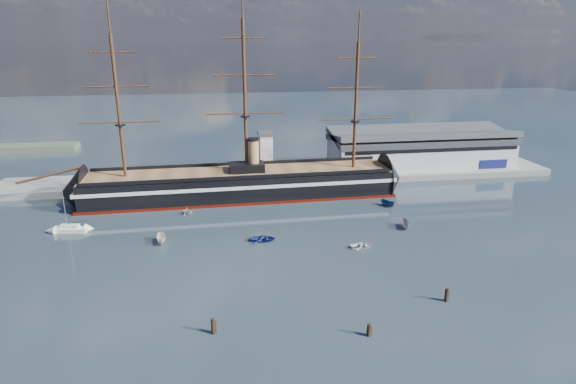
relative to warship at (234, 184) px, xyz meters
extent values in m
plane|color=#20313B|center=(7.86, -20.00, -4.04)|extent=(600.00, 600.00, 0.00)
cube|color=slate|center=(17.86, 16.00, -4.04)|extent=(180.00, 18.00, 2.00)
cube|color=#B7BABC|center=(65.86, 20.00, 2.96)|extent=(62.00, 20.00, 10.00)
cube|color=#3F4247|center=(65.86, 20.00, 8.56)|extent=(63.00, 21.00, 2.00)
cube|color=silver|center=(10.86, 13.00, 4.96)|extent=(4.00, 4.00, 14.00)
cube|color=#3F4247|center=(10.86, 13.00, 12.46)|extent=(5.00, 5.00, 1.00)
cube|color=black|center=(1.73, 0.00, -0.04)|extent=(88.30, 17.75, 7.00)
cube|color=silver|center=(1.73, 0.00, 1.16)|extent=(90.31, 18.03, 1.00)
cube|color=#480D05|center=(1.73, 0.00, -3.69)|extent=(90.31, 17.99, 0.90)
cone|color=black|center=(-44.77, 0.00, -0.34)|extent=(14.31, 15.96, 15.68)
cone|color=black|center=(48.23, 0.00, -0.34)|extent=(11.31, 15.90, 15.68)
cube|color=brown|center=(1.73, 0.00, 3.56)|extent=(88.28, 16.47, 0.40)
cube|color=black|center=(3.73, 0.00, 4.96)|extent=(10.12, 6.20, 2.50)
cylinder|color=tan|center=(5.73, 0.00, 8.46)|extent=(3.20, 3.20, 9.00)
cylinder|color=#381E0F|center=(-50.27, 0.00, 4.96)|extent=(17.76, 1.05, 4.43)
cylinder|color=#381E0F|center=(-30.27, 0.00, 22.76)|extent=(0.90, 0.90, 38.00)
cylinder|color=#381E0F|center=(3.73, 0.00, 24.76)|extent=(0.90, 0.90, 42.00)
cylinder|color=#381E0F|center=(35.73, 0.00, 21.76)|extent=(0.90, 0.90, 36.00)
cube|color=white|center=(-40.78, -20.29, -3.49)|extent=(8.51, 3.95, 1.09)
cube|color=white|center=(-40.78, -20.29, -2.62)|extent=(4.63, 2.57, 0.88)
cylinder|color=#B2B2B7|center=(-41.33, -20.29, 3.07)|extent=(0.18, 0.18, 12.03)
imported|color=white|center=(-18.28, -30.58, -4.04)|extent=(6.40, 3.00, 2.47)
imported|color=navy|center=(4.75, -33.06, -4.04)|extent=(1.92, 3.78, 1.69)
imported|color=gray|center=(40.40, -30.73, -4.04)|extent=(6.13, 3.23, 2.33)
imported|color=beige|center=(-13.16, -12.42, -4.04)|extent=(5.91, 5.79, 2.12)
imported|color=white|center=(26.28, -40.32, -4.04)|extent=(1.29, 3.21, 1.50)
imported|color=navy|center=(41.71, -14.63, -4.04)|extent=(5.68, 4.39, 2.16)
cylinder|color=black|center=(-6.94, -68.19, -4.04)|extent=(0.64, 0.64, 3.42)
cylinder|color=black|center=(17.25, -72.69, -4.04)|extent=(0.64, 0.64, 2.88)
cylinder|color=black|center=(34.18, -64.76, -4.04)|extent=(0.64, 0.64, 3.29)
camera|label=1|loc=(-5.51, -135.13, 40.89)|focal=30.00mm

